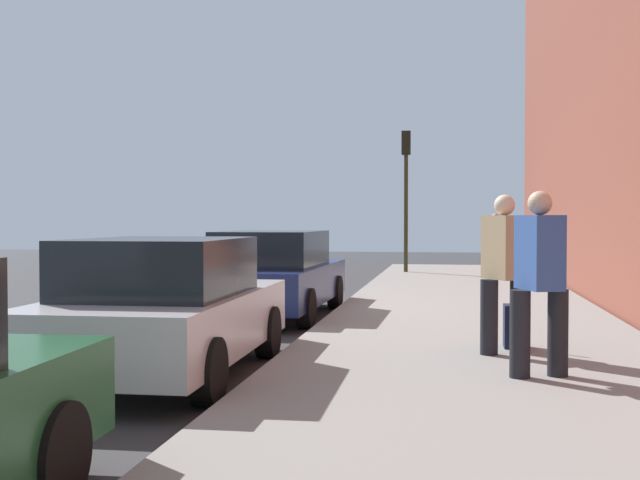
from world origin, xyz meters
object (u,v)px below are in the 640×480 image
object	(u,v)px
pedestrian_tan_coat	(504,269)
rolling_suitcase	(513,326)
parked_car_silver	(165,308)
parked_car_navy	(274,274)
pedestrian_black_coat	(495,243)
traffic_light_pole	(406,176)
pedestrian_blue_coat	(539,278)

from	to	relation	value
pedestrian_tan_coat	rolling_suitcase	size ratio (longest dim) A/B	2.10
parked_car_silver	parked_car_navy	world-z (taller)	same
pedestrian_black_coat	traffic_light_pole	size ratio (longest dim) A/B	0.41
parked_car_silver	parked_car_navy	size ratio (longest dim) A/B	0.91
parked_car_navy	pedestrian_blue_coat	size ratio (longest dim) A/B	2.50
parked_car_navy	traffic_light_pole	xyz separation A→B (m)	(10.25, -1.74, 2.24)
parked_car_navy	pedestrian_black_coat	world-z (taller)	pedestrian_black_coat
pedestrian_black_coat	rolling_suitcase	bearing A→B (deg)	177.85
parked_car_silver	rolling_suitcase	bearing A→B (deg)	-65.55
pedestrian_tan_coat	pedestrian_blue_coat	distance (m)	1.37
parked_car_navy	pedestrian_blue_coat	distance (m)	6.74
rolling_suitcase	pedestrian_black_coat	bearing A→B (deg)	-2.15
parked_car_silver	pedestrian_blue_coat	distance (m)	3.93
parked_car_silver	pedestrian_tan_coat	distance (m)	3.89
pedestrian_tan_coat	pedestrian_blue_coat	size ratio (longest dim) A/B	1.00
parked_car_navy	pedestrian_tan_coat	world-z (taller)	pedestrian_tan_coat
pedestrian_black_coat	traffic_light_pole	distance (m)	3.66
parked_car_silver	rolling_suitcase	distance (m)	4.19
parked_car_navy	parked_car_silver	bearing A→B (deg)	179.93
pedestrian_blue_coat	rolling_suitcase	xyz separation A→B (m)	(1.82, 0.11, -0.72)
parked_car_navy	pedestrian_black_coat	size ratio (longest dim) A/B	2.67
rolling_suitcase	traffic_light_pole	bearing A→B (deg)	8.42
pedestrian_blue_coat	traffic_light_pole	size ratio (longest dim) A/B	0.44
rolling_suitcase	parked_car_navy	bearing A→B (deg)	46.09
parked_car_silver	parked_car_navy	bearing A→B (deg)	-0.07
parked_car_silver	rolling_suitcase	size ratio (longest dim) A/B	4.75
pedestrian_black_coat	rolling_suitcase	distance (m)	12.10
parked_car_navy	traffic_light_pole	size ratio (longest dim) A/B	1.10
traffic_light_pole	parked_car_navy	bearing A→B (deg)	170.36
parked_car_silver	pedestrian_black_coat	distance (m)	14.44
traffic_light_pole	rolling_suitcase	size ratio (longest dim) A/B	4.75
pedestrian_black_coat	pedestrian_blue_coat	bearing A→B (deg)	178.59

